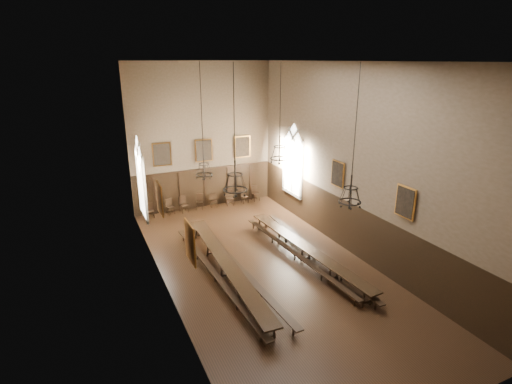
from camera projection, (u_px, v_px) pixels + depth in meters
floor at (266, 268)px, 18.24m from camera, size 9.00×18.00×0.02m
ceiling at (268, 61)px, 15.38m from camera, size 9.00×18.00×0.02m
wall_back at (203, 137)px, 24.57m from camera, size 9.00×0.02×9.00m
wall_front at (443, 272)px, 9.05m from camera, size 9.00×0.02×9.00m
wall_left at (160, 187)px, 15.02m from camera, size 0.02×18.00×9.00m
wall_right at (354, 162)px, 18.60m from camera, size 0.02×18.00×9.00m
wainscot_panelling at (267, 243)px, 17.84m from camera, size 9.00×18.00×2.50m
table_left at (226, 269)px, 17.35m from camera, size 1.11×9.88×0.77m
table_right at (305, 253)px, 18.85m from camera, size 1.26×9.21×0.72m
bench_left_outer at (215, 276)px, 17.03m from camera, size 0.66×9.88×0.44m
bench_left_inner at (235, 266)px, 17.78m from camera, size 0.77×10.49×0.47m
bench_right_inner at (295, 255)px, 18.89m from camera, size 0.82×9.11×0.41m
bench_right_outer at (315, 253)px, 19.05m from camera, size 0.62×9.76×0.44m
chair_0 at (151, 213)px, 24.02m from camera, size 0.40×0.40×0.86m
chair_1 at (171, 210)px, 24.51m from camera, size 0.53×0.53×0.96m
chair_2 at (184, 207)px, 24.84m from camera, size 0.52×0.52×1.01m
chair_3 at (200, 205)px, 25.34m from camera, size 0.55×0.55×0.98m
chair_4 at (214, 203)px, 25.67m from camera, size 0.42×0.42×0.88m
chair_5 at (230, 201)px, 26.04m from camera, size 0.50×0.50×1.00m
chair_6 at (245, 199)px, 26.47m from camera, size 0.43×0.43×0.89m
chair_7 at (256, 196)px, 26.91m from camera, size 0.49×0.49×1.00m
chandelier_back_left at (204, 167)px, 18.04m from camera, size 0.76×0.76×5.06m
chandelier_back_right at (279, 152)px, 19.19m from camera, size 0.89×0.89×4.64m
chandelier_front_left at (235, 182)px, 13.94m from camera, size 0.86×0.86×4.44m
chandelier_front_right at (350, 193)px, 15.40m from camera, size 0.88×0.88×5.35m
portrait_back_0 at (162, 154)px, 23.68m from camera, size 1.10×0.12×1.40m
portrait_back_1 at (204, 150)px, 24.71m from camera, size 1.10×0.12×1.40m
portrait_back_2 at (242, 147)px, 25.74m from camera, size 1.10×0.12×1.40m
portrait_left_0 at (160, 199)px, 16.18m from camera, size 0.12×1.00×1.30m
portrait_left_1 at (190, 243)px, 12.31m from camera, size 0.12×1.00×1.30m
portrait_right_0 at (338, 174)px, 19.66m from camera, size 0.12×1.00×1.30m
portrait_right_1 at (405, 202)px, 15.79m from camera, size 0.12×1.00×1.30m
window_right at (293, 160)px, 23.65m from camera, size 0.20×2.20×4.60m
window_left at (140, 177)px, 20.14m from camera, size 0.20×2.20×4.60m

